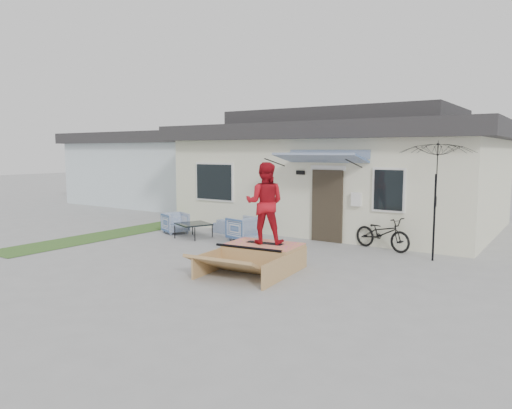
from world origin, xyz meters
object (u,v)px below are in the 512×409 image
Objects in this scene: coffee_table at (194,231)px; patio_umbrella at (436,189)px; skater at (265,201)px; armchair_right at (243,227)px; loveseat at (235,225)px; bicycle at (382,230)px; skate_ramp at (264,256)px; armchair_left at (175,222)px; skateboard at (265,243)px.

coffee_table is 7.07m from patio_umbrella.
skater is at bearing -26.30° from coffee_table.
skater is at bearing 56.01° from armchair_right.
bicycle is at bearing -165.40° from loveseat.
bicycle reaches higher than skate_ramp.
loveseat is 4.46m from skate_ramp.
bicycle is 3.80m from skate_ramp.
patio_umbrella is 4.42m from skate_ramp.
loveseat is 4.58m from skater.
skater reaches higher than armchair_right.
loveseat is 1.40m from coffee_table.
patio_umbrella is (7.86, 0.65, 1.38)m from armchair_left.
patio_umbrella is at bearing -62.14° from armchair_left.
bicycle is (5.38, 1.51, 0.32)m from coffee_table.
armchair_left is at bearing -175.25° from patio_umbrella.
armchair_right is 0.91× the size of skateboard.
skateboard is (2.30, -2.36, 0.18)m from armchair_right.
skate_ramp is 1.24m from skater.
skateboard is at bearing 146.29° from loveseat.
armchair_right is 3.34m from skate_ramp.
armchair_left is 0.40× the size of skater.
skater reaches higher than coffee_table.
skater reaches higher than skate_ramp.
coffee_table is at bearing 147.48° from skate_ramp.
armchair_right is 0.87× the size of coffee_table.
skate_ramp is at bearing -136.42° from patio_umbrella.
armchair_left is at bearing 117.05° from bicycle.
skateboard is at bearing -26.30° from coffee_table.
coffee_table is at bearing -60.93° from armchair_right.
skate_ramp is 2.52× the size of skateboard.
skateboard is (-3.02, -2.82, -1.18)m from patio_umbrella.
loveseat is at bearing 109.68° from bicycle.
patio_umbrella is (1.46, -0.58, 1.20)m from bicycle.
armchair_right is at bearing -175.10° from patio_umbrella.
skater is at bearing 171.48° from bicycle.
armchair_right reaches higher than loveseat.
skateboard is 0.94m from skater.
bicycle is at bearing 60.18° from skate_ramp.
armchair_right is at bearing 17.27° from coffee_table.
armchair_left is 1.07m from coffee_table.
armchair_left reaches higher than skate_ramp.
loveseat is 0.70× the size of patio_umbrella.
bicycle reaches higher than skateboard.
skate_ramp is at bearing 55.43° from armchair_right.
bicycle is 0.93× the size of skater.
armchair_right reaches higher than skate_ramp.
loveseat is 1.70× the size of coffee_table.
coffee_table is 1.05× the size of skateboard.
armchair_left is 5.42m from skater.
coffee_table is 0.42× the size of skate_ramp.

